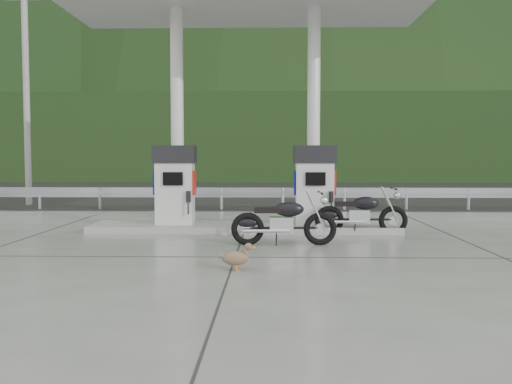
{
  "coord_description": "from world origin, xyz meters",
  "views": [
    {
      "loc": [
        0.58,
        -10.51,
        1.71
      ],
      "look_at": [
        0.3,
        1.0,
        1.0
      ],
      "focal_mm": 40.0,
      "sensor_mm": 36.0,
      "label": 1
    }
  ],
  "objects_px": {
    "gas_pump_right": "(315,185)",
    "motorcycle_right": "(361,214)",
    "motorcycle_left": "(284,222)",
    "duck": "(235,259)",
    "gas_pump_left": "(175,185)"
  },
  "relations": [
    {
      "from": "motorcycle_right",
      "to": "duck",
      "type": "height_order",
      "value": "motorcycle_right"
    },
    {
      "from": "gas_pump_right",
      "to": "motorcycle_right",
      "type": "xyz_separation_m",
      "value": [
        0.98,
        -0.59,
        -0.6
      ]
    },
    {
      "from": "gas_pump_left",
      "to": "duck",
      "type": "relative_size",
      "value": 3.68
    },
    {
      "from": "gas_pump_left",
      "to": "motorcycle_left",
      "type": "bearing_deg",
      "value": -40.9
    },
    {
      "from": "motorcycle_left",
      "to": "gas_pump_left",
      "type": "bearing_deg",
      "value": 137.32
    },
    {
      "from": "gas_pump_right",
      "to": "motorcycle_left",
      "type": "bearing_deg",
      "value": -109.42
    },
    {
      "from": "motorcycle_right",
      "to": "duck",
      "type": "distance_m",
      "value": 4.75
    },
    {
      "from": "motorcycle_left",
      "to": "gas_pump_right",
      "type": "bearing_deg",
      "value": 68.79
    },
    {
      "from": "gas_pump_left",
      "to": "motorcycle_left",
      "type": "distance_m",
      "value": 3.3
    },
    {
      "from": "gas_pump_right",
      "to": "duck",
      "type": "xyz_separation_m",
      "value": [
        -1.53,
        -4.61,
        -0.87
      ]
    },
    {
      "from": "duck",
      "to": "gas_pump_right",
      "type": "bearing_deg",
      "value": 70.13
    },
    {
      "from": "gas_pump_right",
      "to": "motorcycle_right",
      "type": "height_order",
      "value": "gas_pump_right"
    },
    {
      "from": "gas_pump_right",
      "to": "motorcycle_left",
      "type": "xyz_separation_m",
      "value": [
        -0.75,
        -2.12,
        -0.6
      ]
    },
    {
      "from": "gas_pump_left",
      "to": "motorcycle_right",
      "type": "xyz_separation_m",
      "value": [
        4.18,
        -0.59,
        -0.6
      ]
    },
    {
      "from": "duck",
      "to": "motorcycle_right",
      "type": "bearing_deg",
      "value": 56.58
    }
  ]
}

